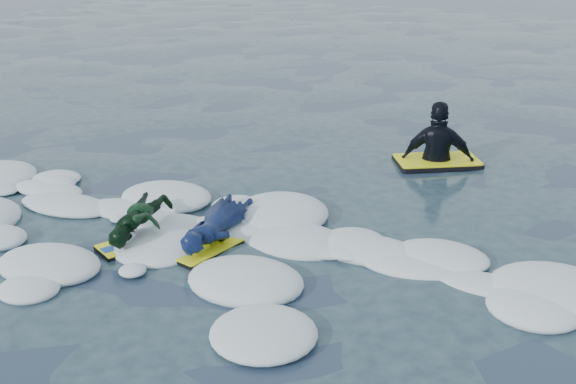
# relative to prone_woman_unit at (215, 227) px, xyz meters

# --- Properties ---
(ground) EXTENTS (120.00, 120.00, 0.00)m
(ground) POSITION_rel_prone_woman_unit_xyz_m (0.40, -1.18, -0.18)
(ground) COLOR #1A283F
(ground) RESTS_ON ground
(foam_band) EXTENTS (12.00, 3.10, 0.30)m
(foam_band) POSITION_rel_prone_woman_unit_xyz_m (0.40, -0.14, -0.18)
(foam_band) COLOR white
(foam_band) RESTS_ON ground
(prone_woman_unit) EXTENTS (0.74, 1.48, 0.36)m
(prone_woman_unit) POSITION_rel_prone_woman_unit_xyz_m (0.00, 0.00, 0.00)
(prone_woman_unit) COLOR black
(prone_woman_unit) RESTS_ON ground
(prone_child_unit) EXTENTS (0.69, 1.16, 0.41)m
(prone_child_unit) POSITION_rel_prone_woman_unit_xyz_m (-0.77, -0.29, 0.03)
(prone_child_unit) COLOR black
(prone_child_unit) RESTS_ON ground
(waiting_rider_unit) EXTENTS (1.34, 1.15, 1.77)m
(waiting_rider_unit) POSITION_rel_prone_woman_unit_xyz_m (1.71, 3.45, -0.15)
(waiting_rider_unit) COLOR black
(waiting_rider_unit) RESTS_ON ground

